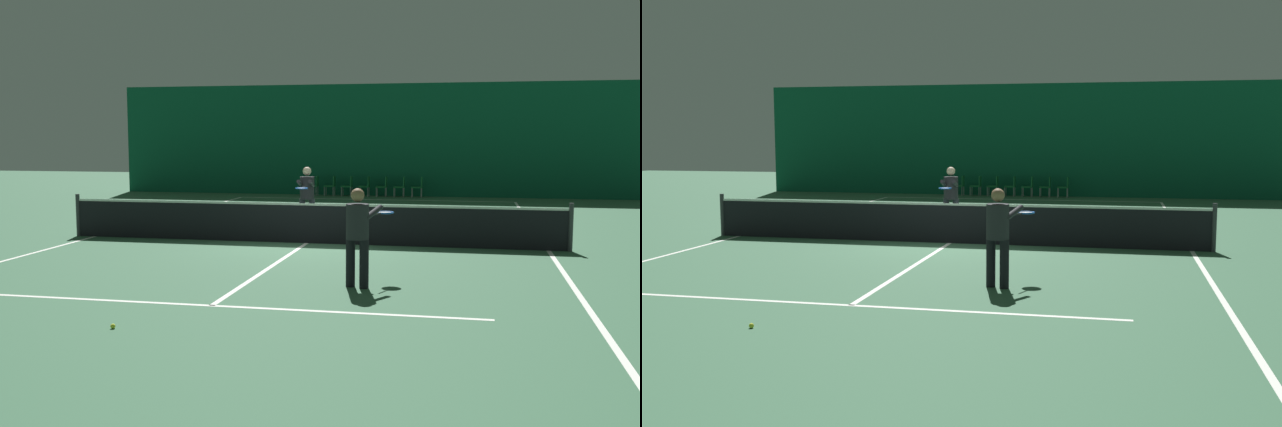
% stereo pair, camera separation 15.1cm
% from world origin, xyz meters
% --- Properties ---
extents(ground_plane, '(60.00, 60.00, 0.00)m').
position_xyz_m(ground_plane, '(0.00, 0.00, 0.00)').
color(ground_plane, '#386647').
extents(backdrop_curtain, '(23.00, 0.12, 4.72)m').
position_xyz_m(backdrop_curtain, '(0.00, 13.86, 2.36)').
color(backdrop_curtain, '#0F5138').
rests_on(backdrop_curtain, ground).
extents(court_line_baseline_far, '(11.00, 0.10, 0.00)m').
position_xyz_m(court_line_baseline_far, '(0.00, 11.90, 0.00)').
color(court_line_baseline_far, white).
rests_on(court_line_baseline_far, ground).
extents(court_line_service_far, '(8.25, 0.10, 0.00)m').
position_xyz_m(court_line_service_far, '(0.00, 6.40, 0.00)').
color(court_line_service_far, white).
rests_on(court_line_service_far, ground).
extents(court_line_service_near, '(8.25, 0.10, 0.00)m').
position_xyz_m(court_line_service_near, '(0.00, -6.40, 0.00)').
color(court_line_service_near, white).
rests_on(court_line_service_near, ground).
extents(court_line_sideline_left, '(0.10, 23.80, 0.00)m').
position_xyz_m(court_line_sideline_left, '(-5.50, 0.00, 0.00)').
color(court_line_sideline_left, white).
rests_on(court_line_sideline_left, ground).
extents(court_line_sideline_right, '(0.10, 23.80, 0.00)m').
position_xyz_m(court_line_sideline_right, '(5.50, 0.00, 0.00)').
color(court_line_sideline_right, white).
rests_on(court_line_sideline_right, ground).
extents(court_line_centre, '(0.10, 12.80, 0.00)m').
position_xyz_m(court_line_centre, '(0.00, 0.00, 0.00)').
color(court_line_centre, white).
rests_on(court_line_centre, ground).
extents(tennis_net, '(12.00, 0.10, 1.07)m').
position_xyz_m(tennis_net, '(0.00, 0.00, 0.51)').
color(tennis_net, black).
rests_on(tennis_net, ground).
extents(player_near, '(0.80, 1.39, 1.67)m').
position_xyz_m(player_near, '(1.95, -4.62, 0.97)').
color(player_near, black).
rests_on(player_near, ground).
extents(player_far, '(0.48, 1.39, 1.70)m').
position_xyz_m(player_far, '(-0.53, 2.35, 0.99)').
color(player_far, '#2D2D38').
rests_on(player_far, ground).
extents(courtside_chair_0, '(0.44, 0.44, 0.84)m').
position_xyz_m(courtside_chair_0, '(-2.71, 13.31, 0.49)').
color(courtside_chair_0, '#99999E').
rests_on(courtside_chair_0, ground).
extents(courtside_chair_1, '(0.44, 0.44, 0.84)m').
position_xyz_m(courtside_chair_1, '(-1.97, 13.31, 0.49)').
color(courtside_chair_1, '#99999E').
rests_on(courtside_chair_1, ground).
extents(courtside_chair_2, '(0.44, 0.44, 0.84)m').
position_xyz_m(courtside_chair_2, '(-1.24, 13.31, 0.49)').
color(courtside_chair_2, '#99999E').
rests_on(courtside_chair_2, ground).
extents(courtside_chair_3, '(0.44, 0.44, 0.84)m').
position_xyz_m(courtside_chair_3, '(-0.50, 13.31, 0.49)').
color(courtside_chair_3, '#99999E').
rests_on(courtside_chair_3, ground).
extents(courtside_chair_4, '(0.44, 0.44, 0.84)m').
position_xyz_m(courtside_chair_4, '(0.24, 13.31, 0.49)').
color(courtside_chair_4, '#99999E').
rests_on(courtside_chair_4, ground).
extents(courtside_chair_5, '(0.44, 0.44, 0.84)m').
position_xyz_m(courtside_chair_5, '(0.97, 13.31, 0.49)').
color(courtside_chair_5, '#99999E').
rests_on(courtside_chair_5, ground).
extents(courtside_chair_6, '(0.44, 0.44, 0.84)m').
position_xyz_m(courtside_chair_6, '(1.71, 13.31, 0.49)').
color(courtside_chair_6, '#99999E').
rests_on(courtside_chair_6, ground).
extents(tennis_ball, '(0.07, 0.07, 0.07)m').
position_xyz_m(tennis_ball, '(-0.83, -7.87, 0.03)').
color(tennis_ball, '#D1DB33').
rests_on(tennis_ball, ground).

